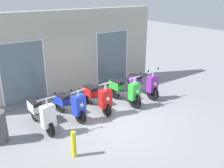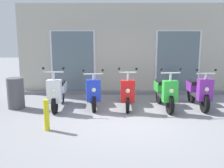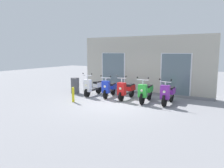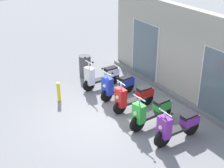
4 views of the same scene
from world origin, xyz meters
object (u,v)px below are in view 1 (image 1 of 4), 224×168
object	(u,v)px
scooter_purple	(143,84)
scooter_white	(42,114)
scooter_green	(125,91)
curb_bollard	(74,144)
scooter_red	(98,97)
scooter_blue	(70,104)

from	to	relation	value
scooter_purple	scooter_white	bearing A→B (deg)	-178.40
scooter_green	curb_bollard	distance (m)	3.44
scooter_red	curb_bollard	size ratio (longest dim) A/B	2.26
scooter_green	scooter_purple	distance (m)	1.03
scooter_red	curb_bollard	distance (m)	2.64
scooter_purple	scooter_blue	bearing A→B (deg)	-179.99
scooter_blue	scooter_purple	distance (m)	3.13
scooter_blue	scooter_purple	world-z (taller)	scooter_purple
scooter_red	scooter_purple	bearing A→B (deg)	0.87
scooter_white	scooter_red	xyz separation A→B (m)	(2.01, 0.08, 0.00)
scooter_white	scooter_green	xyz separation A→B (m)	(3.10, -0.03, 0.01)
scooter_white	scooter_purple	distance (m)	4.12
scooter_purple	curb_bollard	world-z (taller)	scooter_purple
scooter_purple	curb_bollard	size ratio (longest dim) A/B	2.35
curb_bollard	scooter_purple	bearing A→B (deg)	25.40
scooter_green	scooter_purple	world-z (taller)	scooter_green
scooter_blue	scooter_white	bearing A→B (deg)	-173.39
scooter_white	scooter_blue	world-z (taller)	scooter_white
scooter_red	curb_bollard	world-z (taller)	scooter_red
scooter_red	scooter_purple	distance (m)	2.11
scooter_blue	curb_bollard	distance (m)	2.07
scooter_white	scooter_purple	world-z (taller)	scooter_white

